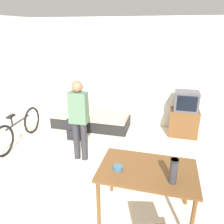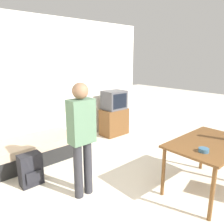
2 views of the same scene
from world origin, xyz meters
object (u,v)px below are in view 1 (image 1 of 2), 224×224
daybed (91,119)px  thermos_flask (174,170)px  person_standing (79,116)px  dining_table (147,175)px  tv (184,115)px  mate_bowl (118,168)px  bicycle (19,129)px  backpack (74,129)px

daybed → thermos_flask: bearing=-54.1°
person_standing → thermos_flask: person_standing is taller
dining_table → person_standing: bearing=142.0°
daybed → thermos_flask: (2.01, -2.77, 0.71)m
dining_table → thermos_flask: (0.31, -0.18, 0.26)m
tv → mate_bowl: (-0.98, -2.74, 0.24)m
tv → dining_table: size_ratio=0.89×
tv → mate_bowl: size_ratio=8.72×
thermos_flask → person_standing: bearing=143.2°
daybed → tv: size_ratio=1.78×
bicycle → backpack: size_ratio=3.47×
daybed → tv: bearing=1.5°
tv → backpack: tv is taller
thermos_flask → backpack: 3.01m
daybed → thermos_flask: thermos_flask is taller
person_standing → mate_bowl: person_standing is taller
mate_bowl → backpack: (-1.47, 1.92, -0.52)m
thermos_flask → tv: bearing=83.8°
bicycle → person_standing: (1.58, -0.27, 0.58)m
bicycle → daybed: bearing=44.3°
daybed → dining_table: size_ratio=1.58×
dining_table → backpack: bearing=135.3°
tv → person_standing: 2.56m
dining_table → mate_bowl: 0.40m
thermos_flask → mate_bowl: size_ratio=2.49×
daybed → person_standing: (0.31, -1.50, 0.71)m
person_standing → thermos_flask: 2.12m
daybed → thermos_flask: 3.49m
person_standing → tv: bearing=37.9°
person_standing → thermos_flask: bearing=-36.8°
person_standing → daybed: bearing=101.7°
dining_table → backpack: dining_table is taller
dining_table → mate_bowl: (-0.37, -0.10, 0.11)m
person_standing → mate_bowl: 1.57m
daybed → mate_bowl: bearing=-63.6°
dining_table → person_standing: size_ratio=0.79×
tv → person_standing: size_ratio=0.70×
person_standing → backpack: bearing=121.6°
thermos_flask → mate_bowl: bearing=172.9°
bicycle → person_standing: person_standing is taller
person_standing → backpack: 1.10m
daybed → person_standing: 1.69m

